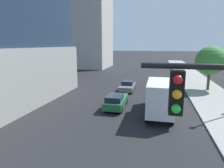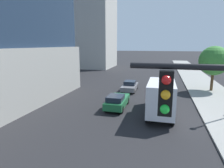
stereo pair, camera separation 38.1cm
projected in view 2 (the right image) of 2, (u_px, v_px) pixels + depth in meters
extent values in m
cube|color=#B2AFA8|center=(87.00, 20.00, 53.74)|extent=(14.10, 12.11, 25.98)
cube|color=red|center=(97.00, 1.00, 48.47)|extent=(0.90, 0.90, 33.85)
cube|color=black|center=(165.00, 93.00, 4.60)|extent=(0.32, 0.36, 1.05)
sphere|color=red|center=(166.00, 80.00, 4.35)|extent=(0.22, 0.22, 0.22)
sphere|color=orange|center=(166.00, 95.00, 4.42)|extent=(0.22, 0.22, 0.22)
sphere|color=green|center=(165.00, 109.00, 4.49)|extent=(0.22, 0.22, 0.22)
cylinder|color=brown|center=(212.00, 81.00, 26.59)|extent=(0.36, 0.36, 2.59)
sphere|color=#387F33|center=(214.00, 61.00, 26.05)|extent=(3.88, 3.88, 3.88)
cube|color=slate|center=(130.00, 87.00, 27.13)|extent=(1.79, 4.33, 0.60)
cube|color=#19212D|center=(130.00, 83.00, 27.20)|extent=(1.50, 1.89, 0.51)
cylinder|color=black|center=(126.00, 86.00, 28.77)|extent=(0.22, 0.60, 0.60)
cylinder|color=black|center=(137.00, 87.00, 28.38)|extent=(0.22, 0.60, 0.60)
cylinder|color=black|center=(122.00, 91.00, 25.98)|extent=(0.22, 0.60, 0.60)
cylinder|color=black|center=(134.00, 91.00, 25.59)|extent=(0.22, 0.60, 0.60)
cube|color=#AD8938|center=(162.00, 85.00, 27.90)|extent=(1.78, 4.17, 0.69)
cube|color=#19212D|center=(162.00, 81.00, 27.80)|extent=(1.49, 1.81, 0.53)
cylinder|color=black|center=(156.00, 85.00, 29.50)|extent=(0.22, 0.61, 0.61)
cylinder|color=black|center=(167.00, 86.00, 29.11)|extent=(0.22, 0.61, 0.61)
cylinder|color=black|center=(156.00, 89.00, 26.81)|extent=(0.22, 0.61, 0.61)
cylinder|color=black|center=(167.00, 90.00, 26.42)|extent=(0.22, 0.61, 0.61)
cube|color=#1E6638|center=(117.00, 102.00, 19.93)|extent=(1.78, 4.52, 0.68)
cube|color=#19212D|center=(115.00, 98.00, 18.99)|extent=(1.49, 1.96, 0.50)
cylinder|color=black|center=(114.00, 100.00, 21.64)|extent=(0.22, 0.68, 0.68)
cylinder|color=black|center=(128.00, 101.00, 21.25)|extent=(0.22, 0.68, 0.68)
cylinder|color=black|center=(106.00, 108.00, 18.72)|extent=(0.22, 0.68, 0.68)
cylinder|color=black|center=(122.00, 110.00, 18.34)|extent=(0.22, 0.68, 0.68)
cube|color=silver|center=(161.00, 91.00, 20.24)|extent=(2.22, 1.98, 2.01)
cube|color=silver|center=(161.00, 97.00, 16.75)|extent=(2.22, 4.95, 2.58)
cylinder|color=black|center=(151.00, 100.00, 20.70)|extent=(0.30, 1.06, 1.06)
cylinder|color=black|center=(171.00, 102.00, 20.22)|extent=(0.30, 1.06, 1.06)
cylinder|color=black|center=(148.00, 116.00, 16.10)|extent=(0.30, 1.06, 1.06)
cylinder|color=black|center=(173.00, 119.00, 15.62)|extent=(0.30, 1.06, 1.06)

